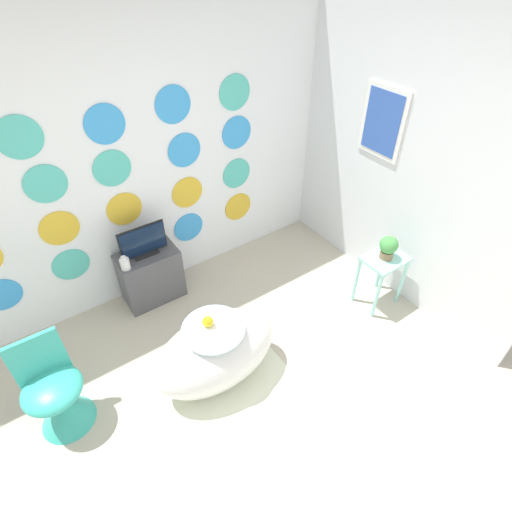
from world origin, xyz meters
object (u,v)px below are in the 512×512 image
object	(u,v)px
tv	(143,242)
potted_plant_left	(388,247)
vase	(125,263)
bathtub	(216,352)
chair	(59,400)

from	to	relation	value
tv	potted_plant_left	world-z (taller)	tv
vase	tv	bearing A→B (deg)	22.46
tv	potted_plant_left	bearing A→B (deg)	-36.32
vase	bathtub	bearing A→B (deg)	-75.38
potted_plant_left	tv	bearing A→B (deg)	143.68
bathtub	chair	bearing A→B (deg)	164.58
vase	potted_plant_left	distance (m)	2.29
bathtub	vase	xyz separation A→B (m)	(-0.27, 1.04, 0.30)
chair	vase	size ratio (longest dim) A/B	5.86
tv	vase	bearing A→B (deg)	-157.54
chair	vase	xyz separation A→B (m)	(0.84, 0.74, 0.34)
chair	vase	world-z (taller)	chair
chair	tv	xyz separation A→B (m)	(1.05, 0.83, 0.41)
potted_plant_left	vase	bearing A→B (deg)	148.72
chair	vase	distance (m)	1.16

